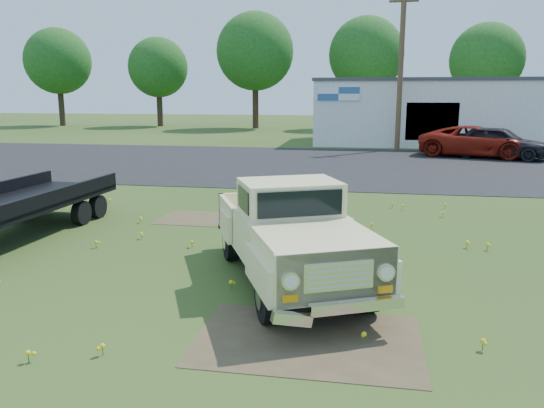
{
  "coord_description": "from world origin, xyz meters",
  "views": [
    {
      "loc": [
        2.16,
        -9.56,
        3.25
      ],
      "look_at": [
        0.31,
        1.0,
        1.0
      ],
      "focal_mm": 35.0,
      "sensor_mm": 36.0,
      "label": 1
    }
  ],
  "objects_px": {
    "red_pickup": "(476,142)",
    "dark_sedan": "(498,142)",
    "flatbed_trailer": "(11,200)",
    "vintage_pickup_truck": "(290,232)"
  },
  "relations": [
    {
      "from": "flatbed_trailer",
      "to": "dark_sedan",
      "type": "distance_m",
      "value": 22.76
    },
    {
      "from": "flatbed_trailer",
      "to": "dark_sedan",
      "type": "relative_size",
      "value": 1.32
    },
    {
      "from": "red_pickup",
      "to": "flatbed_trailer",
      "type": "bearing_deg",
      "value": 158.63
    },
    {
      "from": "vintage_pickup_truck",
      "to": "red_pickup",
      "type": "height_order",
      "value": "vintage_pickup_truck"
    },
    {
      "from": "flatbed_trailer",
      "to": "red_pickup",
      "type": "xyz_separation_m",
      "value": [
        13.58,
        18.08,
        -0.07
      ]
    },
    {
      "from": "red_pickup",
      "to": "dark_sedan",
      "type": "distance_m",
      "value": 1.06
    },
    {
      "from": "red_pickup",
      "to": "dark_sedan",
      "type": "height_order",
      "value": "dark_sedan"
    },
    {
      "from": "red_pickup",
      "to": "dark_sedan",
      "type": "xyz_separation_m",
      "value": [
        0.92,
        -0.53,
        0.03
      ]
    },
    {
      "from": "vintage_pickup_truck",
      "to": "dark_sedan",
      "type": "distance_m",
      "value": 20.95
    },
    {
      "from": "vintage_pickup_truck",
      "to": "flatbed_trailer",
      "type": "distance_m",
      "value": 6.97
    }
  ]
}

